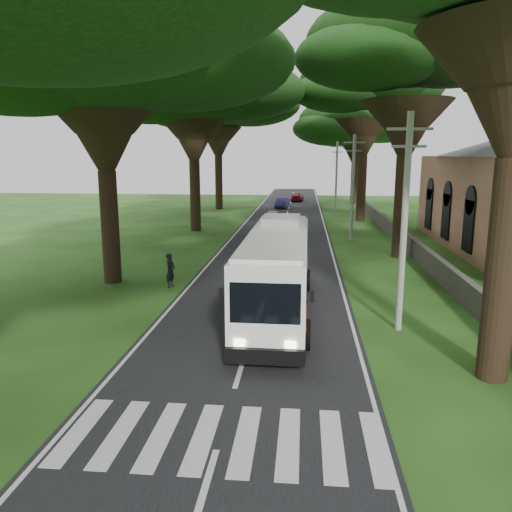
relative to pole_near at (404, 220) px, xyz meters
name	(u,v)px	position (x,y,z in m)	size (l,w,h in m)	color
ground	(232,398)	(-5.50, -6.00, -4.18)	(140.00, 140.00, 0.00)	#213F12
road	(279,242)	(-5.50, 19.00, -4.17)	(8.00, 120.00, 0.04)	black
crosswalk	(220,439)	(-5.50, -8.00, -4.18)	(8.00, 3.00, 0.01)	silver
property_wall	(402,238)	(3.50, 18.00, -3.58)	(0.35, 50.00, 1.20)	#383533
pole_near	(404,220)	(0.00, 0.00, 0.00)	(1.60, 0.24, 8.00)	gray
pole_mid	(353,186)	(0.00, 20.00, 0.00)	(1.60, 0.24, 8.00)	gray
pole_far	(336,175)	(0.00, 40.00, 0.00)	(1.60, 0.24, 8.00)	gray
tree_l_mida	(99,46)	(-13.50, 6.00, 7.42)	(15.57, 15.57, 14.99)	black
tree_l_midb	(192,84)	(-13.00, 24.00, 8.08)	(15.48, 15.48, 15.64)	black
tree_l_far	(218,100)	(-14.00, 42.00, 8.69)	(16.20, 16.20, 16.40)	black
tree_r_mida	(410,45)	(2.50, 14.00, 8.74)	(12.55, 12.55, 15.84)	black
tree_r_midb	(366,84)	(2.00, 32.00, 8.95)	(12.66, 12.66, 16.07)	black
tree_r_far	(356,121)	(3.00, 50.00, 6.69)	(15.10, 15.10, 14.17)	black
coach_bus	(277,270)	(-4.70, 1.61, -2.33)	(2.83, 11.68, 3.44)	white
distant_car_a	(272,216)	(-6.68, 29.69, -3.53)	(1.47, 3.64, 1.24)	#9A9A9E
distant_car_b	(282,203)	(-6.30, 43.56, -3.52)	(1.33, 3.83, 1.26)	navy
distant_car_c	(297,197)	(-4.62, 52.91, -3.56)	(1.64, 4.03, 1.17)	maroon
pedestrian	(170,270)	(-10.22, 5.24, -3.32)	(0.63, 0.41, 1.72)	black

